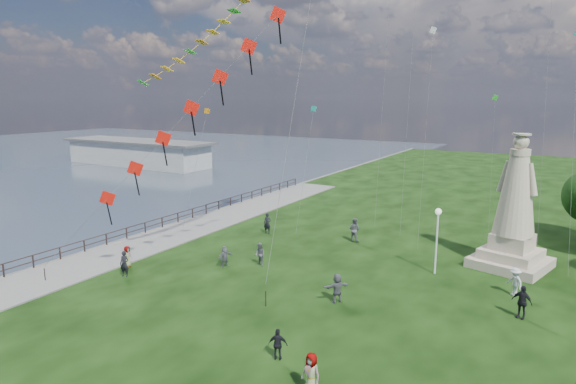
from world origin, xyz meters
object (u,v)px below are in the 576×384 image
Objects in this scene: statue at (514,218)px; person_4 at (311,374)px; person_3 at (278,344)px; person_6 at (267,223)px; person_8 at (515,282)px; person_0 at (124,264)px; person_5 at (225,256)px; person_10 at (127,256)px; person_7 at (354,230)px; pier_pavilion at (138,152)px; person_1 at (260,254)px; person_9 at (522,302)px; person_11 at (337,288)px; lamppost at (437,227)px.

statue is 20.49m from person_4.
person_6 is at bearing -76.99° from person_3.
person_0 is at bearing -114.34° from person_8.
person_0 is 17.09m from person_4.
person_5 is (-9.41, 8.33, 0.00)m from person_3.
person_0 reaches higher than person_10.
person_7 is (-6.49, 19.80, 0.12)m from person_4.
pier_pavilion is 68.32m from statue.
person_8 is (22.16, 9.42, -0.00)m from person_0.
statue is 4.70× the size of person_7.
person_6 is at bearing -160.62° from statue.
person_1 is 9.07m from person_10.
person_9 is at bearing -85.76° from person_10.
person_3 is at bearing -30.06° from person_0.
person_4 reaches higher than person_5.
person_6 is 21.34m from person_9.
person_3 is 13.36m from person_9.
person_4 is 15.61m from person_8.
statue is at bearing 140.97° from person_8.
person_4 is 1.15× the size of person_10.
person_9 is (16.32, 0.27, 0.09)m from person_1.
person_8 is 1.14× the size of person_10.
pier_pavilion is 16.60× the size of person_9.
person_5 is 0.86× the size of person_8.
person_8 is (15.70, 3.31, 0.03)m from person_1.
person_10 reaches higher than person_5.
person_6 is (-11.35, 16.72, 0.16)m from person_3.
person_0 is at bearing -36.45° from person_11.
person_8 is 0.94× the size of person_9.
person_1 is 16.04m from person_8.
statue is 19.09m from person_6.
pier_pavilion is 3.28× the size of statue.
person_8 is at bearing 165.21° from person_11.
statue reaches higher than person_9.
person_7 reaches higher than person_10.
person_0 is (-17.27, -10.68, -2.34)m from lamppost.
person_6 is (-14.73, 2.45, -2.30)m from lamppost.
pier_pavilion is 20.23× the size of person_10.
person_9 is at bearing 23.88° from person_1.
person_7 is (9.83, 14.75, 0.12)m from person_0.
person_3 is 20.21m from person_6.
person_4 reaches higher than person_10.
person_11 is (3.74, -11.43, -0.13)m from person_7.
person_0 is 1.00× the size of person_11.
person_3 is at bearing -123.56° from person_5.
person_9 reaches higher than person_3.
person_4 is at bearing -25.65° from person_1.
statue is at bearing 86.23° from person_4.
person_11 is at bearing -109.82° from statue.
person_3 is 0.86× the size of person_11.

